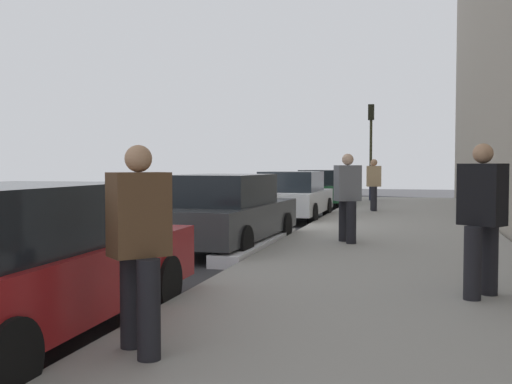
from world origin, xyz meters
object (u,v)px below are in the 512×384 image
object	(u,v)px
parked_car_charcoal	(225,211)
pedestrian_black_coat	(482,216)
parked_car_white	(293,196)
pedestrian_brown_coat	(139,243)
pedestrian_burgundy_coat	(373,179)
pedestrian_tan_coat	(374,183)
parked_car_green	(322,188)
parked_car_red	(20,263)
pedestrian_grey_coat	(348,195)
traffic_light_pole	(371,135)
rolling_suitcase	(372,193)

from	to	relation	value
parked_car_charcoal	pedestrian_black_coat	size ratio (longest dim) A/B	2.68
parked_car_white	pedestrian_brown_coat	bearing A→B (deg)	-173.82
parked_car_white	pedestrian_burgundy_coat	world-z (taller)	pedestrian_burgundy_coat
pedestrian_brown_coat	pedestrian_burgundy_coat	bearing A→B (deg)	-0.81
pedestrian_brown_coat	pedestrian_tan_coat	distance (m)	16.14
pedestrian_black_coat	parked_car_charcoal	bearing A→B (deg)	47.56
parked_car_green	pedestrian_brown_coat	distance (m)	20.01
parked_car_red	pedestrian_grey_coat	xyz separation A→B (m)	(7.06, -2.32, 0.34)
parked_car_red	traffic_light_pole	size ratio (longest dim) A/B	1.08
pedestrian_grey_coat	traffic_light_pole	bearing A→B (deg)	2.40
pedestrian_burgundy_coat	pedestrian_grey_coat	size ratio (longest dim) A/B	0.97
pedestrian_black_coat	pedestrian_brown_coat	size ratio (longest dim) A/B	1.05
parked_car_green	pedestrian_black_coat	distance (m)	17.61
parked_car_white	rolling_suitcase	size ratio (longest dim) A/B	4.48
parked_car_red	pedestrian_tan_coat	world-z (taller)	pedestrian_tan_coat
pedestrian_burgundy_coat	traffic_light_pole	distance (m)	2.00
parked_car_green	pedestrian_black_coat	world-z (taller)	pedestrian_black_coat
traffic_light_pole	rolling_suitcase	bearing A→B (deg)	-168.48
parked_car_white	pedestrian_black_coat	distance (m)	11.36
parked_car_red	pedestrian_burgundy_coat	size ratio (longest dim) A/B	2.70
pedestrian_brown_coat	traffic_light_pole	world-z (taller)	traffic_light_pole
parked_car_charcoal	traffic_light_pole	world-z (taller)	traffic_light_pole
pedestrian_burgundy_coat	pedestrian_grey_coat	bearing A→B (deg)	-177.96
rolling_suitcase	parked_car_green	bearing A→B (deg)	142.19
parked_car_white	pedestrian_black_coat	size ratio (longest dim) A/B	2.45
parked_car_white	pedestrian_tan_coat	world-z (taller)	pedestrian_tan_coat
pedestrian_grey_coat	rolling_suitcase	world-z (taller)	pedestrian_grey_coat
pedestrian_black_coat	pedestrian_tan_coat	size ratio (longest dim) A/B	1.02
parked_car_charcoal	pedestrian_burgundy_coat	distance (m)	15.83
parked_car_charcoal	pedestrian_brown_coat	size ratio (longest dim) A/B	2.83
parked_car_charcoal	parked_car_green	world-z (taller)	same
parked_car_white	parked_car_green	distance (m)	6.55
parked_car_white	pedestrian_brown_coat	world-z (taller)	pedestrian_brown_coat
pedestrian_brown_coat	traffic_light_pole	xyz separation A→B (m)	(22.81, -0.22, 2.00)
rolling_suitcase	pedestrian_burgundy_coat	bearing A→B (deg)	-0.70
pedestrian_black_coat	pedestrian_grey_coat	size ratio (longest dim) A/B	1.01
pedestrian_brown_coat	pedestrian_grey_coat	world-z (taller)	pedestrian_grey_coat
pedestrian_burgundy_coat	rolling_suitcase	distance (m)	0.71
parked_car_charcoal	parked_car_white	distance (m)	6.39
pedestrian_tan_coat	pedestrian_grey_coat	size ratio (longest dim) A/B	0.99
parked_car_white	traffic_light_pole	xyz separation A→B (m)	(9.41, -1.67, 2.31)
parked_car_charcoal	pedestrian_brown_coat	distance (m)	7.19
parked_car_charcoal	pedestrian_burgundy_coat	bearing A→B (deg)	-6.78
parked_car_green	pedestrian_grey_coat	xyz separation A→B (m)	(-12.47, -2.41, 0.34)
pedestrian_brown_coat	rolling_suitcase	xyz separation A→B (m)	(22.35, -0.32, -0.59)
pedestrian_brown_coat	pedestrian_tan_coat	world-z (taller)	pedestrian_tan_coat
pedestrian_brown_coat	parked_car_red	bearing A→B (deg)	73.50
parked_car_green	pedestrian_tan_coat	distance (m)	4.51
parked_car_charcoal	rolling_suitcase	size ratio (longest dim) A/B	4.90
parked_car_white	traffic_light_pole	world-z (taller)	traffic_light_pole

